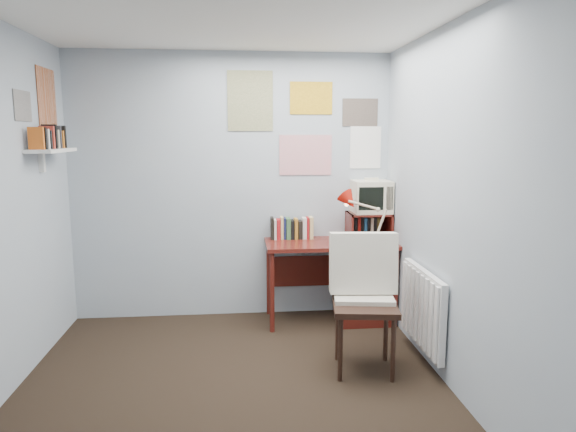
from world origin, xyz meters
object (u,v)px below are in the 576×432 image
object	(u,v)px
tv_riser	(369,226)
desk	(358,278)
desk_chair	(365,307)
crt_tv	(371,195)
desk_lamp	(383,222)
wall_shelf	(52,150)
radiator	(423,308)

from	to	relation	value
tv_riser	desk	bearing A→B (deg)	-137.04
desk	desk_chair	xyz separation A→B (m)	(-0.20, -1.06, 0.09)
desk	crt_tv	world-z (taller)	crt_tv
desk	desk_chair	distance (m)	1.08
crt_tv	desk_lamp	bearing A→B (deg)	-86.43
desk_lamp	tv_riser	bearing A→B (deg)	81.83
desk_chair	wall_shelf	bearing A→B (deg)	171.91
tv_riser	crt_tv	distance (m)	0.29
wall_shelf	desk_chair	bearing A→B (deg)	-16.05
desk_lamp	wall_shelf	distance (m)	2.81
crt_tv	radiator	world-z (taller)	crt_tv
desk_chair	tv_riser	distance (m)	1.28
desk_chair	tv_riser	bearing A→B (deg)	82.63
desk_chair	wall_shelf	world-z (taller)	wall_shelf
desk_lamp	wall_shelf	xyz separation A→B (m)	(-2.73, -0.16, 0.64)
desk	desk_chair	size ratio (longest dim) A/B	1.22
desk_chair	desk_lamp	bearing A→B (deg)	74.55
desk_lamp	radiator	xyz separation A→B (m)	(0.13, -0.71, -0.56)
desk_lamp	crt_tv	bearing A→B (deg)	77.92
tv_riser	wall_shelf	world-z (taller)	wall_shelf
desk_lamp	desk_chair	bearing A→B (deg)	-129.04
desk_chair	desk_lamp	distance (m)	1.04
desk_lamp	tv_riser	size ratio (longest dim) A/B	1.08
desk	radiator	distance (m)	0.97
desk_lamp	radiator	distance (m)	0.91
desk_chair	desk_lamp	xyz separation A→B (m)	(0.36, 0.84, 0.48)
desk_chair	radiator	size ratio (longest dim) A/B	1.23
crt_tv	radiator	distance (m)	1.31
radiator	desk_lamp	bearing A→B (deg)	100.13
crt_tv	radiator	xyz separation A→B (m)	(0.15, -1.06, -0.76)
desk_chair	radiator	xyz separation A→B (m)	(0.49, 0.13, -0.07)
desk_chair	wall_shelf	distance (m)	2.71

